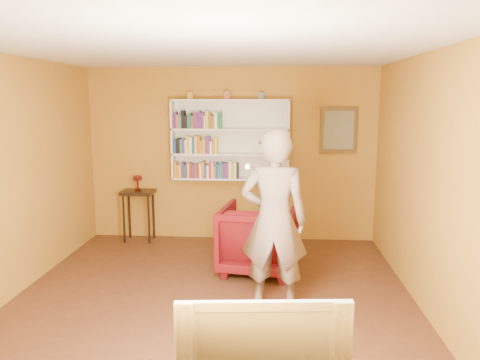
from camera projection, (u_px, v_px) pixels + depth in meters
name	position (u px, v px, depth m)	size (l,w,h in m)	color
room_shell	(210.00, 214.00, 4.95)	(5.30, 5.80, 2.88)	#422415
bookshelf	(231.00, 140.00, 7.22)	(1.80, 0.29, 1.23)	white
books_row_lower	(207.00, 170.00, 7.22)	(0.99, 0.19, 0.27)	orange
books_row_middle	(196.00, 145.00, 7.16)	(0.67, 0.19, 0.27)	#22499D
books_row_upper	(198.00, 121.00, 7.10)	(0.73, 0.19, 0.27)	#602878
ornament_left	(190.00, 95.00, 7.09)	(0.08, 0.08, 0.11)	#B48133
ornament_centre	(227.00, 95.00, 7.05)	(0.09, 0.09, 0.12)	#AB4D39
ornament_right	(261.00, 96.00, 7.01)	(0.08, 0.08, 0.10)	#456174
framed_painting	(339.00, 130.00, 7.12)	(0.55, 0.05, 0.70)	#4E3716
console_table	(138.00, 199.00, 7.32)	(0.49, 0.38, 0.81)	black
ruby_lustre	(138.00, 180.00, 7.27)	(0.15, 0.15, 0.24)	maroon
armchair	(259.00, 238.00, 6.04)	(0.94, 0.97, 0.88)	#48050E
person	(274.00, 221.00, 4.85)	(0.70, 0.46, 1.93)	#715D52
game_remote	(248.00, 166.00, 4.41)	(0.04, 0.15, 0.04)	white
television	(262.00, 340.00, 2.73)	(0.99, 0.13, 0.57)	black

